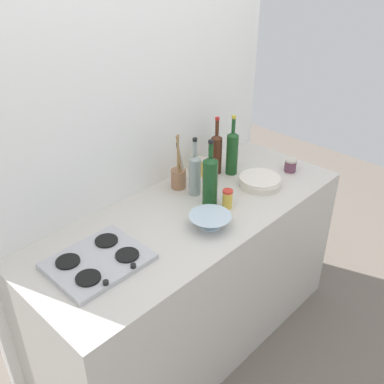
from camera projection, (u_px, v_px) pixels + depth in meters
The scene contains 14 objects.
ground_plane at pixel (192, 334), 2.72m from camera, with size 6.00×6.00×0.00m, color #6B6056.
counter_block at pixel (192, 279), 2.49m from camera, with size 1.80×0.70×0.90m, color beige.
backsplash_panel at pixel (141, 155), 2.39m from camera, with size 1.90×0.06×2.20m, color white.
stovetop_hob at pixel (98, 261), 1.91m from camera, with size 0.40×0.33×0.04m.
plate_stack at pixel (260, 181), 2.49m from camera, with size 0.23×0.24×0.05m.
wine_bottle_leftmost at pixel (210, 180), 2.26m from camera, with size 0.08×0.08×0.36m.
wine_bottle_mid_left at pixel (195, 174), 2.36m from camera, with size 0.06×0.06×0.33m.
wine_bottle_mid_right at pixel (232, 152), 2.56m from camera, with size 0.07×0.07×0.36m.
wine_bottle_rightmost at pixel (216, 153), 2.57m from camera, with size 0.07×0.07×0.35m.
mixing_bowl at pixel (210, 221), 2.13m from camera, with size 0.21×0.21×0.07m.
utensil_crock at pixel (179, 177), 2.45m from camera, with size 0.08×0.08×0.32m.
condiment_jar_front at pixel (290, 165), 2.63m from camera, with size 0.07×0.07×0.08m.
condiment_jar_rear at pixel (202, 166), 2.59m from camera, with size 0.07×0.07×0.10m.
condiment_jar_spare at pixel (227, 199), 2.28m from camera, with size 0.05×0.05×0.10m.
Camera 1 is at (-1.37, -1.31, 2.15)m, focal length 41.49 mm.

